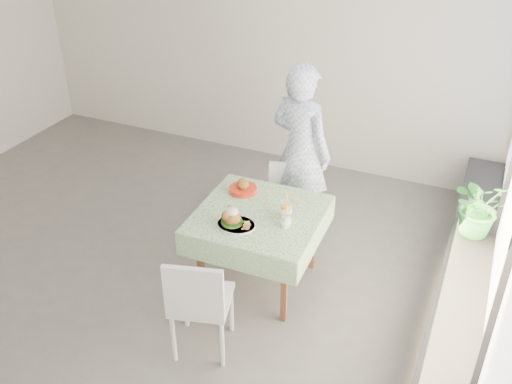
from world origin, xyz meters
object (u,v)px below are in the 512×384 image
at_px(potted_plant, 480,206).
at_px(chair_far, 285,219).
at_px(cafe_table, 259,240).
at_px(diner, 301,152).
at_px(chair_near, 202,319).
at_px(main_dish, 234,220).
at_px(juice_cup_orange, 286,210).

bearing_deg(potted_plant, chair_far, -176.40).
distance_m(cafe_table, diner, 1.04).
bearing_deg(potted_plant, diner, 175.40).
bearing_deg(diner, chair_near, 101.59).
distance_m(diner, main_dish, 1.22).
bearing_deg(chair_far, potted_plant, 3.60).
xyz_separation_m(cafe_table, chair_near, (-0.08, -0.91, -0.17)).
height_order(chair_near, diner, diner).
bearing_deg(chair_near, chair_far, 88.08).
xyz_separation_m(chair_near, main_dish, (-0.03, 0.65, 0.51)).
relative_size(cafe_table, potted_plant, 1.93).
height_order(diner, juice_cup_orange, diner).
relative_size(cafe_table, chair_far, 1.35).
bearing_deg(chair_near, potted_plant, 43.89).
relative_size(main_dish, juice_cup_orange, 1.15).
bearing_deg(cafe_table, juice_cup_orange, 11.44).
relative_size(chair_near, juice_cup_orange, 3.24).
distance_m(chair_near, main_dish, 0.83).
distance_m(cafe_table, juice_cup_orange, 0.42).
xyz_separation_m(cafe_table, juice_cup_orange, (0.23, 0.05, 0.35)).
distance_m(diner, juice_cup_orange, 0.93).
relative_size(chair_far, diner, 0.45).
height_order(cafe_table, chair_far, chair_far).
relative_size(cafe_table, diner, 0.60).
xyz_separation_m(chair_near, potted_plant, (1.79, 1.72, 0.49)).
bearing_deg(juice_cup_orange, chair_near, -108.01).
height_order(cafe_table, potted_plant, potted_plant).
bearing_deg(potted_plant, chair_near, -136.11).
height_order(chair_near, potted_plant, potted_plant).
height_order(chair_far, chair_near, chair_near).
bearing_deg(chair_far, diner, 78.29).
xyz_separation_m(cafe_table, diner, (0.02, 0.95, 0.42)).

